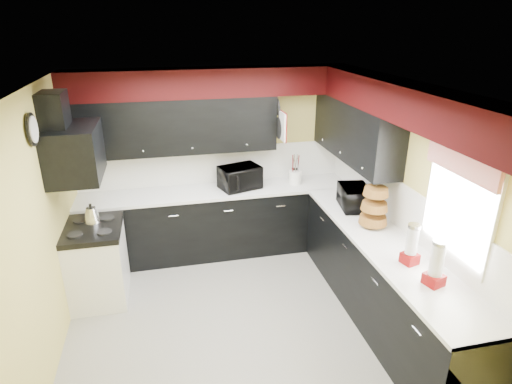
% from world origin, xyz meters
% --- Properties ---
extents(ground, '(3.60, 3.60, 0.00)m').
position_xyz_m(ground, '(0.00, 0.00, 0.00)').
color(ground, gray).
rests_on(ground, ground).
extents(wall_back, '(3.60, 0.06, 2.50)m').
position_xyz_m(wall_back, '(0.00, 1.80, 1.25)').
color(wall_back, '#E0C666').
rests_on(wall_back, ground).
extents(wall_right, '(0.06, 3.60, 2.50)m').
position_xyz_m(wall_right, '(1.80, 0.00, 1.25)').
color(wall_right, '#E0C666').
rests_on(wall_right, ground).
extents(wall_left, '(0.06, 3.60, 2.50)m').
position_xyz_m(wall_left, '(-1.80, 0.00, 1.25)').
color(wall_left, '#E0C666').
rests_on(wall_left, ground).
extents(ceiling, '(3.60, 3.60, 0.06)m').
position_xyz_m(ceiling, '(0.00, 0.00, 2.50)').
color(ceiling, white).
rests_on(ceiling, wall_back).
extents(cab_back, '(3.60, 0.60, 0.90)m').
position_xyz_m(cab_back, '(0.00, 1.50, 0.45)').
color(cab_back, black).
rests_on(cab_back, ground).
extents(cab_right, '(0.60, 3.00, 0.90)m').
position_xyz_m(cab_right, '(1.50, -0.30, 0.45)').
color(cab_right, black).
rests_on(cab_right, ground).
extents(counter_back, '(3.62, 0.64, 0.04)m').
position_xyz_m(counter_back, '(0.00, 1.50, 0.92)').
color(counter_back, white).
rests_on(counter_back, cab_back).
extents(counter_right, '(0.64, 3.02, 0.04)m').
position_xyz_m(counter_right, '(1.50, -0.30, 0.92)').
color(counter_right, white).
rests_on(counter_right, cab_right).
extents(splash_back, '(3.60, 0.02, 0.50)m').
position_xyz_m(splash_back, '(0.00, 1.79, 1.19)').
color(splash_back, white).
rests_on(splash_back, counter_back).
extents(splash_right, '(0.02, 3.60, 0.50)m').
position_xyz_m(splash_right, '(1.79, 0.00, 1.19)').
color(splash_right, white).
rests_on(splash_right, counter_right).
extents(upper_back, '(2.60, 0.35, 0.70)m').
position_xyz_m(upper_back, '(-0.50, 1.62, 1.80)').
color(upper_back, black).
rests_on(upper_back, wall_back).
extents(upper_right, '(0.35, 1.80, 0.70)m').
position_xyz_m(upper_right, '(1.62, 0.90, 1.80)').
color(upper_right, black).
rests_on(upper_right, wall_right).
extents(soffit_back, '(3.60, 0.36, 0.35)m').
position_xyz_m(soffit_back, '(0.00, 1.62, 2.33)').
color(soffit_back, black).
rests_on(soffit_back, wall_back).
extents(soffit_right, '(0.36, 3.24, 0.35)m').
position_xyz_m(soffit_right, '(1.62, -0.18, 2.33)').
color(soffit_right, black).
rests_on(soffit_right, wall_right).
extents(stove, '(0.60, 0.75, 0.86)m').
position_xyz_m(stove, '(-1.50, 0.75, 0.43)').
color(stove, white).
rests_on(stove, ground).
extents(cooktop, '(0.62, 0.77, 0.06)m').
position_xyz_m(cooktop, '(-1.50, 0.75, 0.89)').
color(cooktop, black).
rests_on(cooktop, stove).
extents(hood, '(0.50, 0.78, 0.55)m').
position_xyz_m(hood, '(-1.55, 0.75, 1.78)').
color(hood, black).
rests_on(hood, wall_left).
extents(hood_duct, '(0.24, 0.40, 0.40)m').
position_xyz_m(hood_duct, '(-1.68, 0.75, 2.20)').
color(hood_duct, black).
rests_on(hood_duct, wall_left).
extents(window, '(0.03, 0.86, 0.96)m').
position_xyz_m(window, '(1.79, -0.90, 1.55)').
color(window, white).
rests_on(window, wall_right).
extents(valance, '(0.04, 0.88, 0.20)m').
position_xyz_m(valance, '(1.73, -0.90, 1.95)').
color(valance, red).
rests_on(valance, wall_right).
extents(pan_top, '(0.03, 0.22, 0.40)m').
position_xyz_m(pan_top, '(0.82, 1.55, 2.00)').
color(pan_top, black).
rests_on(pan_top, upper_back).
extents(pan_mid, '(0.03, 0.28, 0.46)m').
position_xyz_m(pan_mid, '(0.82, 1.42, 1.75)').
color(pan_mid, black).
rests_on(pan_mid, upper_back).
extents(pan_low, '(0.03, 0.24, 0.42)m').
position_xyz_m(pan_low, '(0.82, 1.68, 1.72)').
color(pan_low, black).
rests_on(pan_low, upper_back).
extents(cut_board, '(0.03, 0.26, 0.35)m').
position_xyz_m(cut_board, '(0.83, 1.30, 1.80)').
color(cut_board, white).
rests_on(cut_board, upper_back).
extents(baskets, '(0.27, 0.27, 0.50)m').
position_xyz_m(baskets, '(1.52, 0.05, 1.18)').
color(baskets, brown).
rests_on(baskets, upper_right).
extents(clock, '(0.03, 0.30, 0.30)m').
position_xyz_m(clock, '(-1.77, 0.25, 2.15)').
color(clock, black).
rests_on(clock, wall_left).
extents(deco_plate, '(0.03, 0.24, 0.24)m').
position_xyz_m(deco_plate, '(1.77, -0.35, 2.25)').
color(deco_plate, white).
rests_on(deco_plate, wall_right).
extents(toaster_oven, '(0.62, 0.56, 0.30)m').
position_xyz_m(toaster_oven, '(0.31, 1.49, 1.09)').
color(toaster_oven, black).
rests_on(toaster_oven, counter_back).
extents(microwave, '(0.40, 0.52, 0.26)m').
position_xyz_m(microwave, '(1.53, 0.55, 1.07)').
color(microwave, black).
rests_on(microwave, counter_right).
extents(utensil_crock, '(0.19, 0.19, 0.18)m').
position_xyz_m(utensil_crock, '(1.08, 1.48, 1.03)').
color(utensil_crock, white).
rests_on(utensil_crock, counter_back).
extents(knife_block, '(0.10, 0.13, 0.19)m').
position_xyz_m(knife_block, '(1.10, 1.54, 1.03)').
color(knife_block, black).
rests_on(knife_block, counter_back).
extents(kettle, '(0.23, 0.23, 0.17)m').
position_xyz_m(kettle, '(-1.51, 0.89, 1.00)').
color(kettle, silver).
rests_on(kettle, cooktop).
extents(dispenser_a, '(0.17, 0.17, 0.37)m').
position_xyz_m(dispenser_a, '(1.49, -0.74, 1.12)').
color(dispenser_a, maroon).
rests_on(dispenser_a, counter_right).
extents(dispenser_b, '(0.18, 0.18, 0.39)m').
position_xyz_m(dispenser_b, '(1.51, -1.09, 1.14)').
color(dispenser_b, '#620909').
rests_on(dispenser_b, counter_right).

